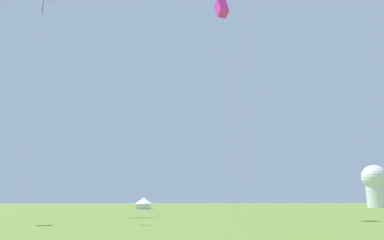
# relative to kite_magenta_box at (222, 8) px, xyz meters

# --- Properties ---
(kite_magenta_box) EXTENTS (1.98, 3.04, 26.83)m
(kite_magenta_box) POSITION_rel_kite_magenta_box_xyz_m (0.00, 0.00, 0.00)
(kite_magenta_box) COLOR #E02DA3
(kite_magenta_box) RESTS_ON ground
(festival_tent_center) EXTENTS (3.72, 3.72, 2.42)m
(festival_tent_center) POSITION_rel_kite_magenta_box_xyz_m (-11.90, 38.65, -24.17)
(festival_tent_center) COLOR white
(festival_tent_center) RESTS_ON ground
(observatory_dome) EXTENTS (6.40, 6.40, 10.80)m
(observatory_dome) POSITION_rel_kite_magenta_box_xyz_m (46.56, 49.32, -19.50)
(observatory_dome) COLOR white
(observatory_dome) RESTS_ON ground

